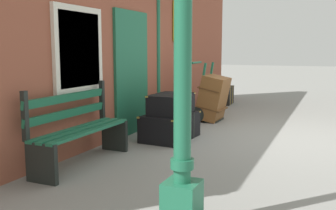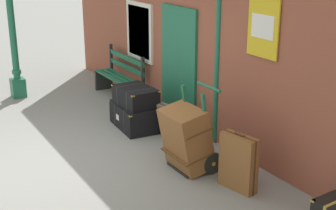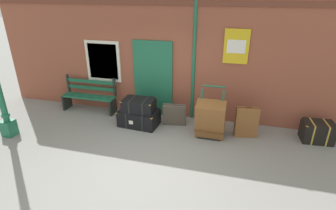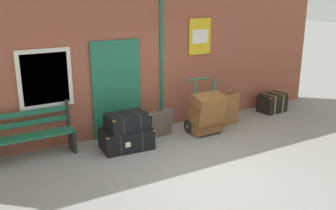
% 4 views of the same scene
% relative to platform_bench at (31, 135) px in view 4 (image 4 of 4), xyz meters
% --- Properties ---
extents(ground_plane, '(60.00, 60.00, 0.00)m').
position_rel_platform_bench_xyz_m(ground_plane, '(2.43, -2.16, -0.44)').
color(ground_plane, gray).
extents(brick_facade, '(10.40, 0.35, 3.20)m').
position_rel_platform_bench_xyz_m(brick_facade, '(2.41, 0.44, 1.15)').
color(brick_facade, brown).
rests_on(brick_facade, ground).
extents(platform_bench, '(1.60, 0.43, 1.01)m').
position_rel_platform_bench_xyz_m(platform_bench, '(0.00, 0.00, 0.00)').
color(platform_bench, '#1E6647').
rests_on(platform_bench, ground).
extents(steamer_trunk_base, '(1.05, 0.72, 0.43)m').
position_rel_platform_bench_xyz_m(steamer_trunk_base, '(1.74, -0.52, -0.23)').
color(steamer_trunk_base, black).
rests_on(steamer_trunk_base, ground).
extents(steamer_trunk_middle, '(0.82, 0.56, 0.33)m').
position_rel_platform_bench_xyz_m(steamer_trunk_middle, '(1.75, -0.53, 0.14)').
color(steamer_trunk_middle, black).
rests_on(steamer_trunk_middle, steamer_trunk_base).
extents(porters_trolley, '(0.71, 0.56, 1.21)m').
position_rel_platform_bench_xyz_m(porters_trolley, '(3.61, -0.50, -0.17)').
color(porters_trolley, black).
rests_on(porters_trolley, ground).
extents(large_brown_trunk, '(0.70, 0.60, 0.95)m').
position_rel_platform_bench_xyz_m(large_brown_trunk, '(3.61, -0.67, 0.03)').
color(large_brown_trunk, brown).
rests_on(large_brown_trunk, ground).
extents(suitcase_brown, '(0.56, 0.28, 0.80)m').
position_rel_platform_bench_xyz_m(suitcase_brown, '(4.46, -0.40, -0.07)').
color(suitcase_brown, brown).
rests_on(suitcase_brown, ground).
extents(suitcase_umber, '(0.62, 0.33, 0.63)m').
position_rel_platform_bench_xyz_m(suitcase_umber, '(2.64, -0.29, -0.14)').
color(suitcase_umber, '#51473D').
rests_on(suitcase_umber, ground).
extents(corner_trunk, '(0.72, 0.53, 0.49)m').
position_rel_platform_bench_xyz_m(corner_trunk, '(6.09, -0.19, -0.20)').
color(corner_trunk, black).
rests_on(corner_trunk, ground).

